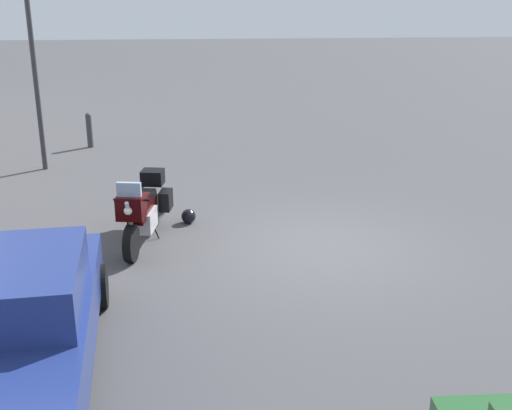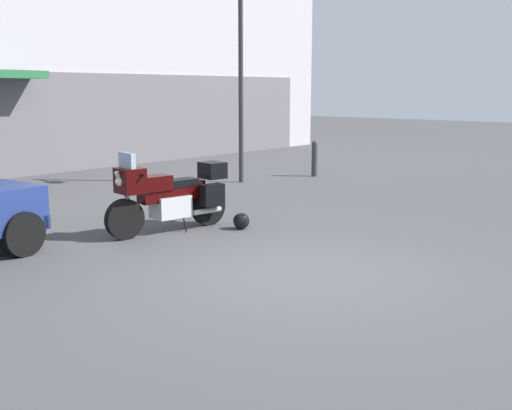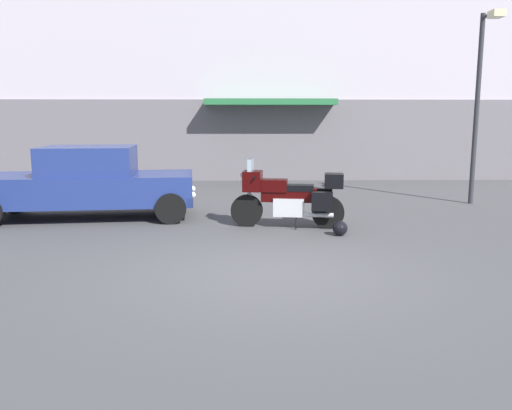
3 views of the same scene
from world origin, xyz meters
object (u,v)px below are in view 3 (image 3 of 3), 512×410
helmet (340,228)px  car_sedan_far (88,182)px  streetlamp_curbside (481,90)px  motorcycle (289,197)px

helmet → car_sedan_far: (-5.15, 1.85, 0.64)m
helmet → streetlamp_curbside: streetlamp_curbside is taller
motorcycle → helmet: 1.27m
car_sedan_far → streetlamp_curbside: (9.18, 1.64, 2.06)m
motorcycle → helmet: size_ratio=8.05×
car_sedan_far → motorcycle: bearing=-19.9°
motorcycle → streetlamp_curbside: size_ratio=0.48×
motorcycle → helmet: (0.88, -0.77, -0.48)m
motorcycle → car_sedan_far: 4.41m
car_sedan_far → streetlamp_curbside: size_ratio=1.01×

